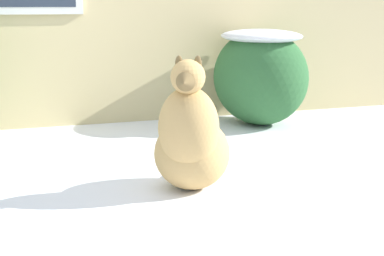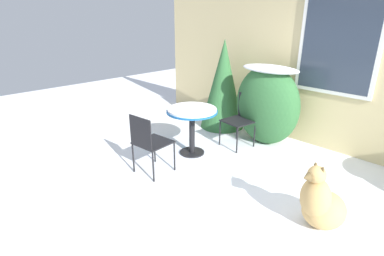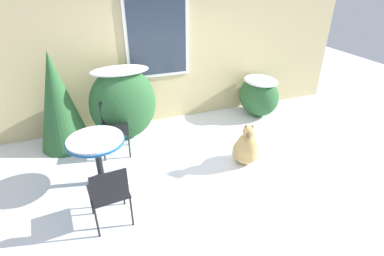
{
  "view_description": "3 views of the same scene",
  "coord_description": "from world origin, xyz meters",
  "views": [
    {
      "loc": [
        -0.29,
        -2.99,
        1.06
      ],
      "look_at": [
        0.78,
        0.12,
        0.36
      ],
      "focal_mm": 55.0,
      "sensor_mm": 36.0,
      "label": 1
    },
    {
      "loc": [
        1.73,
        -2.79,
        2.2
      ],
      "look_at": [
        -1.55,
        0.38,
        0.45
      ],
      "focal_mm": 28.0,
      "sensor_mm": 36.0,
      "label": 2
    },
    {
      "loc": [
        -1.51,
        -3.52,
        2.93
      ],
      "look_at": [
        0.0,
        0.6,
        0.55
      ],
      "focal_mm": 28.0,
      "sensor_mm": 36.0,
      "label": 3
    }
  ],
  "objects": [
    {
      "name": "dog",
      "position": [
        0.75,
        0.08,
        0.29
      ],
      "size": [
        0.6,
        0.65,
        0.79
      ],
      "rotation": [
        0.0,
        0.0,
        -0.46
      ],
      "color": "tan",
      "rests_on": "ground_plane"
    },
    {
      "name": "shrub_middle",
      "position": [
        1.96,
        1.69,
        0.45
      ],
      "size": [
        0.8,
        0.97,
        0.84
      ],
      "color": "#2D6033",
      "rests_on": "ground_plane"
    },
    {
      "name": "ground_plane",
      "position": [
        0.0,
        0.0,
        0.0
      ],
      "size": [
        16.0,
        16.0,
        0.0
      ],
      "primitive_type": "plane",
      "color": "white"
    }
  ]
}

